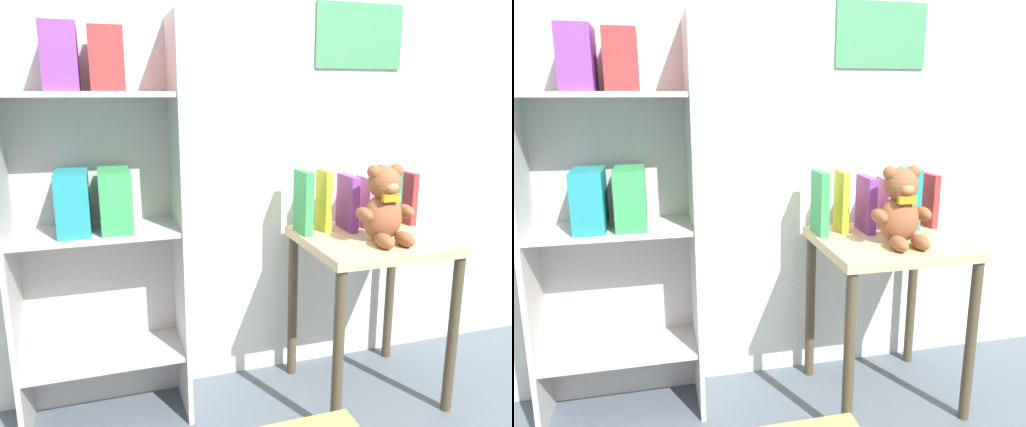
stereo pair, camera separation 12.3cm
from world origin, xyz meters
The scene contains 10 objects.
wall_back centered at (0.00, 1.54, 1.25)m, with size 4.80×0.07×2.50m.
bookshelf_side centered at (-0.89, 1.38, 0.83)m, with size 0.59×0.28×1.46m.
display_table centered at (0.11, 1.22, 0.55)m, with size 0.54×0.49×0.66m.
teddy_bear centered at (0.11, 1.14, 0.80)m, with size 0.22×0.20×0.29m.
book_standing_green centered at (-0.12, 1.34, 0.79)m, with size 0.03×0.13×0.25m, color #33934C.
book_standing_yellow centered at (-0.03, 1.36, 0.78)m, with size 0.03×0.11×0.24m, color gold.
book_standing_purple centered at (0.07, 1.34, 0.77)m, with size 0.03×0.15×0.22m, color purple.
book_standing_pink centered at (0.16, 1.36, 0.77)m, with size 0.04×0.12×0.21m, color #D17093.
book_standing_teal centered at (0.26, 1.34, 0.79)m, with size 0.04×0.12×0.25m, color teal.
book_standing_red centered at (0.35, 1.36, 0.77)m, with size 0.03×0.13×0.22m, color red.
Camera 1 is at (-0.87, -0.41, 1.20)m, focal length 35.00 mm.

